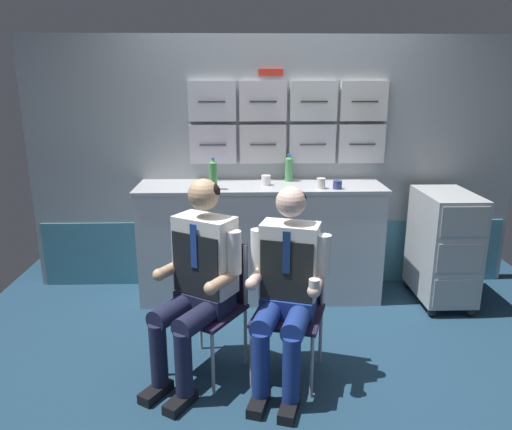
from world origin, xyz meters
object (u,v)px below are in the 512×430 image
(service_trolley, at_px, (443,245))
(water_bottle_short, at_px, (289,168))
(crew_member_center, at_px, (287,283))
(crew_member_left, at_px, (198,274))
(folding_chair_center, at_px, (291,295))
(folding_chair_left, at_px, (214,292))
(coffee_cup_white, at_px, (321,183))

(service_trolley, relative_size, water_bottle_short, 4.04)
(crew_member_center, xyz_separation_m, water_bottle_short, (0.14, 1.40, 0.42))
(crew_member_left, xyz_separation_m, folding_chair_center, (0.57, 0.07, -0.18))
(crew_member_left, bearing_deg, folding_chair_left, 57.68)
(folding_chair_center, bearing_deg, service_trolley, 34.56)
(crew_member_left, bearing_deg, water_bottle_short, 63.33)
(service_trolley, relative_size, crew_member_left, 0.75)
(folding_chair_center, relative_size, water_bottle_short, 3.57)
(water_bottle_short, distance_m, coffee_cup_white, 0.38)
(service_trolley, distance_m, water_bottle_short, 1.41)
(water_bottle_short, relative_size, coffee_cup_white, 2.78)
(crew_member_left, distance_m, coffee_cup_white, 1.39)
(crew_member_left, xyz_separation_m, water_bottle_short, (0.66, 1.32, 0.40))
(water_bottle_short, xyz_separation_m, coffee_cup_white, (0.23, -0.30, -0.06))
(folding_chair_center, height_order, water_bottle_short, water_bottle_short)
(folding_chair_left, bearing_deg, water_bottle_short, 64.01)
(service_trolley, relative_size, coffee_cup_white, 11.22)
(folding_chair_left, distance_m, folding_chair_center, 0.49)
(crew_member_center, bearing_deg, crew_member_left, 170.91)
(service_trolley, height_order, water_bottle_short, water_bottle_short)
(crew_member_center, distance_m, water_bottle_short, 1.47)
(folding_chair_left, relative_size, crew_member_left, 0.66)
(crew_member_left, bearing_deg, crew_member_center, -9.09)
(service_trolley, bearing_deg, crew_member_center, -142.13)
(folding_chair_center, xyz_separation_m, water_bottle_short, (0.09, 1.25, 0.57))
(folding_chair_center, bearing_deg, coffee_cup_white, 71.42)
(crew_member_left, relative_size, folding_chair_center, 1.51)
(folding_chair_left, height_order, crew_member_left, crew_member_left)
(crew_member_center, distance_m, coffee_cup_white, 1.22)
(crew_member_left, bearing_deg, folding_chair_center, 7.16)
(service_trolley, height_order, folding_chair_left, service_trolley)
(service_trolley, distance_m, folding_chair_center, 1.62)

